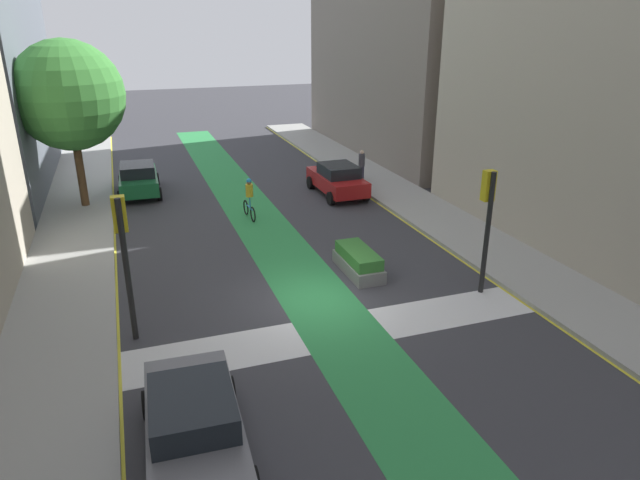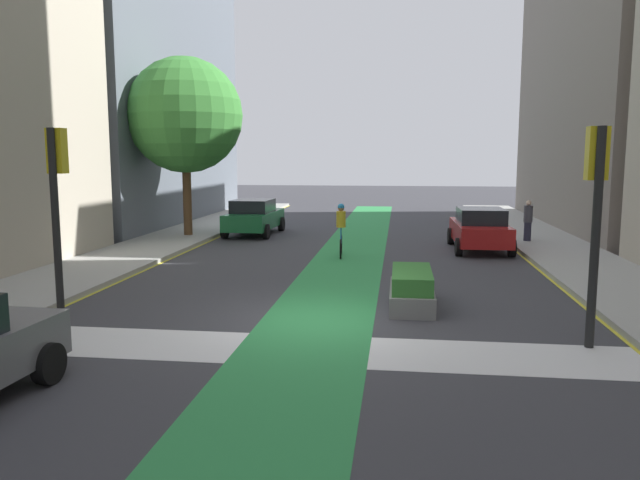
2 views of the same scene
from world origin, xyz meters
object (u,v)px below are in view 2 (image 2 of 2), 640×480
at_px(car_green_left_far, 254,217).
at_px(car_red_right_far, 480,229).
at_px(traffic_signal_near_left, 57,185).
at_px(traffic_signal_near_right, 596,193).
at_px(pedestrian_sidewalk_right_a, 528,220).
at_px(cyclist_in_lane, 341,229).
at_px(street_tree_near, 185,116).
at_px(median_planter, 412,289).

xyz_separation_m(car_green_left_far, car_red_right_far, (9.33, -3.41, 0.00)).
relative_size(traffic_signal_near_left, car_green_left_far, 0.95).
xyz_separation_m(traffic_signal_near_right, pedestrian_sidewalk_right_a, (1.56, 13.33, -1.84)).
xyz_separation_m(traffic_signal_near_right, traffic_signal_near_left, (-10.67, 0.70, 0.04)).
bearing_deg(pedestrian_sidewalk_right_a, cyclist_in_lane, -150.70).
xyz_separation_m(pedestrian_sidewalk_right_a, street_tree_near, (-13.90, 0.11, 4.16)).
relative_size(traffic_signal_near_left, street_tree_near, 0.55).
bearing_deg(cyclist_in_lane, traffic_signal_near_left, -120.98).
distance_m(car_green_left_far, car_red_right_far, 9.93).
relative_size(cyclist_in_lane, street_tree_near, 0.25).
xyz_separation_m(pedestrian_sidewalk_right_a, median_planter, (-4.71, -10.75, -0.56)).
distance_m(traffic_signal_near_left, cyclist_in_lane, 10.31).
relative_size(car_red_right_far, cyclist_in_lane, 2.28).
bearing_deg(car_green_left_far, pedestrian_sidewalk_right_a, -8.11).
xyz_separation_m(traffic_signal_near_right, car_red_right_far, (-0.51, 11.54, -2.00)).
xyz_separation_m(cyclist_in_lane, street_tree_near, (-6.89, 4.04, 4.15)).
distance_m(car_red_right_far, median_planter, 9.35).
relative_size(car_red_right_far, street_tree_near, 0.57).
distance_m(traffic_signal_near_left, median_planter, 8.12).
relative_size(car_green_left_far, median_planter, 1.71).
distance_m(traffic_signal_near_left, car_red_right_far, 14.99).
height_order(traffic_signal_near_right, car_green_left_far, traffic_signal_near_right).
xyz_separation_m(car_green_left_far, median_planter, (6.68, -12.37, -0.40)).
bearing_deg(median_planter, car_red_right_far, 73.55).
relative_size(traffic_signal_near_right, pedestrian_sidewalk_right_a, 2.49).
relative_size(car_green_left_far, car_red_right_far, 1.01).
distance_m(car_green_left_far, median_planter, 14.07).
height_order(car_green_left_far, median_planter, car_green_left_far).
distance_m(traffic_signal_near_right, street_tree_near, 18.39).
xyz_separation_m(cyclist_in_lane, pedestrian_sidewalk_right_a, (7.00, 3.93, -0.01)).
xyz_separation_m(car_red_right_far, cyclist_in_lane, (-4.94, -2.14, 0.17)).
bearing_deg(car_red_right_far, median_planter, -106.45).
height_order(cyclist_in_lane, street_tree_near, street_tree_near).
bearing_deg(cyclist_in_lane, pedestrian_sidewalk_right_a, 29.30).
xyz_separation_m(traffic_signal_near_right, street_tree_near, (-12.34, 13.44, 2.32)).
relative_size(car_red_right_far, pedestrian_sidewalk_right_a, 2.65).
bearing_deg(traffic_signal_near_left, median_planter, 14.02).
height_order(traffic_signal_near_left, cyclist_in_lane, traffic_signal_near_left).
bearing_deg(car_red_right_far, pedestrian_sidewalk_right_a, 40.89).
relative_size(traffic_signal_near_right, car_green_left_far, 0.94).
bearing_deg(traffic_signal_near_left, car_red_right_far, 46.85).
height_order(street_tree_near, median_planter, street_tree_near).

